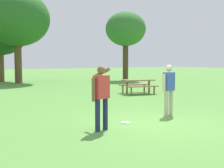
# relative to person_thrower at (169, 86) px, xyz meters

# --- Properties ---
(ground_plane) EXTENTS (120.00, 120.00, 0.00)m
(ground_plane) POSITION_rel_person_thrower_xyz_m (-1.16, -0.63, -0.94)
(ground_plane) COLOR #568E3D
(person_thrower) EXTENTS (0.60, 0.30, 1.64)m
(person_thrower) POSITION_rel_person_thrower_xyz_m (0.00, 0.00, 0.00)
(person_thrower) COLOR #B7AD93
(person_thrower) RESTS_ON ground
(person_catcher) EXTENTS (0.60, 0.76, 1.64)m
(person_catcher) POSITION_rel_person_thrower_xyz_m (-2.85, -0.62, 0.02)
(person_catcher) COLOR #1E234C
(person_catcher) RESTS_ON ground
(frisbee) EXTENTS (0.29, 0.29, 0.03)m
(frisbee) POSITION_rel_person_thrower_xyz_m (-1.83, -0.23, -0.93)
(frisbee) COLOR white
(frisbee) RESTS_ON ground
(picnic_table_near) EXTENTS (1.95, 1.73, 0.77)m
(picnic_table_near) POSITION_rel_person_thrower_xyz_m (2.86, 5.46, -0.38)
(picnic_table_near) COLOR olive
(picnic_table_near) RESTS_ON ground
(tree_slender_mid) EXTENTS (4.71, 4.71, 6.26)m
(tree_slender_mid) POSITION_rel_person_thrower_xyz_m (-1.81, 18.65, 3.29)
(tree_slender_mid) COLOR brown
(tree_slender_mid) RESTS_ON ground
(tree_back_left) EXTENTS (5.15, 5.15, 7.32)m
(tree_back_left) POSITION_rel_person_thrower_xyz_m (-0.86, 16.49, 4.15)
(tree_back_left) COLOR brown
(tree_back_left) RESTS_ON ground
(tree_back_right) EXTENTS (3.66, 3.66, 6.25)m
(tree_back_right) POSITION_rel_person_thrower_xyz_m (8.35, 14.76, 3.69)
(tree_back_right) COLOR #4C3823
(tree_back_right) RESTS_ON ground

